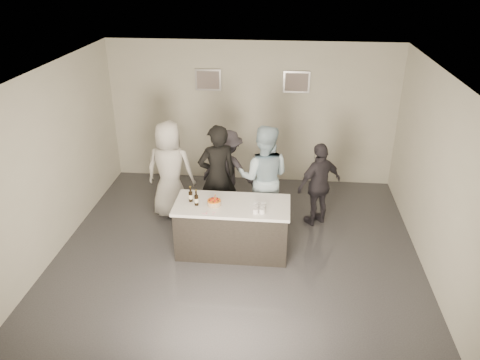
{
  "coord_description": "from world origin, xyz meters",
  "views": [
    {
      "loc": [
        0.69,
        -6.43,
        4.52
      ],
      "look_at": [
        0.0,
        0.5,
        1.15
      ],
      "focal_mm": 35.0,
      "sensor_mm": 36.0,
      "label": 1
    }
  ],
  "objects_px": {
    "person_main_black": "(217,176)",
    "person_main_blue": "(264,177)",
    "person_guest_left": "(170,170)",
    "person_guest_back": "(228,170)",
    "bar_counter": "(232,228)",
    "beer_bottle_b": "(196,198)",
    "beer_bottle_a": "(191,194)",
    "cake": "(214,203)",
    "person_guest_right": "(319,184)"
  },
  "relations": [
    {
      "from": "cake",
      "to": "person_guest_back",
      "type": "bearing_deg",
      "value": 89.08
    },
    {
      "from": "beer_bottle_b",
      "to": "person_main_black",
      "type": "bearing_deg",
      "value": 78.58
    },
    {
      "from": "person_main_black",
      "to": "person_main_blue",
      "type": "xyz_separation_m",
      "value": [
        0.83,
        0.02,
        0.01
      ]
    },
    {
      "from": "bar_counter",
      "to": "person_main_blue",
      "type": "bearing_deg",
      "value": 62.96
    },
    {
      "from": "person_guest_left",
      "to": "person_guest_right",
      "type": "bearing_deg",
      "value": -177.77
    },
    {
      "from": "person_guest_back",
      "to": "person_guest_left",
      "type": "bearing_deg",
      "value": 32.26
    },
    {
      "from": "person_main_black",
      "to": "person_guest_left",
      "type": "height_order",
      "value": "person_main_black"
    },
    {
      "from": "cake",
      "to": "person_guest_right",
      "type": "xyz_separation_m",
      "value": [
        1.74,
        1.15,
        -0.15
      ]
    },
    {
      "from": "beer_bottle_a",
      "to": "person_guest_left",
      "type": "xyz_separation_m",
      "value": [
        -0.61,
        1.11,
        -0.1
      ]
    },
    {
      "from": "person_main_blue",
      "to": "person_guest_right",
      "type": "xyz_separation_m",
      "value": [
        1.0,
        0.18,
        -0.18
      ]
    },
    {
      "from": "person_guest_right",
      "to": "cake",
      "type": "bearing_deg",
      "value": -1.61
    },
    {
      "from": "cake",
      "to": "person_main_blue",
      "type": "bearing_deg",
      "value": 52.42
    },
    {
      "from": "person_main_blue",
      "to": "person_guest_right",
      "type": "bearing_deg",
      "value": -165.65
    },
    {
      "from": "bar_counter",
      "to": "person_guest_back",
      "type": "height_order",
      "value": "person_guest_back"
    },
    {
      "from": "cake",
      "to": "beer_bottle_b",
      "type": "bearing_deg",
      "value": -174.48
    },
    {
      "from": "beer_bottle_b",
      "to": "person_guest_right",
      "type": "relative_size",
      "value": 0.17
    },
    {
      "from": "bar_counter",
      "to": "person_guest_back",
      "type": "xyz_separation_m",
      "value": [
        -0.26,
        1.51,
        0.35
      ]
    },
    {
      "from": "bar_counter",
      "to": "person_guest_left",
      "type": "height_order",
      "value": "person_guest_left"
    },
    {
      "from": "bar_counter",
      "to": "person_guest_back",
      "type": "distance_m",
      "value": 1.57
    },
    {
      "from": "person_main_black",
      "to": "person_guest_left",
      "type": "distance_m",
      "value": 0.96
    },
    {
      "from": "beer_bottle_b",
      "to": "person_guest_right",
      "type": "height_order",
      "value": "person_guest_right"
    },
    {
      "from": "beer_bottle_a",
      "to": "person_guest_back",
      "type": "xyz_separation_m",
      "value": [
        0.42,
        1.48,
        -0.23
      ]
    },
    {
      "from": "cake",
      "to": "beer_bottle_b",
      "type": "distance_m",
      "value": 0.3
    },
    {
      "from": "cake",
      "to": "beer_bottle_a",
      "type": "bearing_deg",
      "value": 167.39
    },
    {
      "from": "person_main_blue",
      "to": "person_guest_back",
      "type": "bearing_deg",
      "value": -36.34
    },
    {
      "from": "person_guest_left",
      "to": "person_guest_back",
      "type": "relative_size",
      "value": 1.16
    },
    {
      "from": "beer_bottle_a",
      "to": "person_main_blue",
      "type": "height_order",
      "value": "person_main_blue"
    },
    {
      "from": "cake",
      "to": "person_guest_left",
      "type": "bearing_deg",
      "value": 130.04
    },
    {
      "from": "beer_bottle_b",
      "to": "person_main_black",
      "type": "height_order",
      "value": "person_main_black"
    },
    {
      "from": "bar_counter",
      "to": "beer_bottle_a",
      "type": "height_order",
      "value": "beer_bottle_a"
    },
    {
      "from": "person_main_black",
      "to": "beer_bottle_a",
      "type": "bearing_deg",
      "value": 45.26
    },
    {
      "from": "bar_counter",
      "to": "cake",
      "type": "distance_m",
      "value": 0.57
    },
    {
      "from": "beer_bottle_a",
      "to": "person_guest_right",
      "type": "distance_m",
      "value": 2.39
    },
    {
      "from": "person_main_blue",
      "to": "cake",
      "type": "bearing_deg",
      "value": 56.28
    },
    {
      "from": "beer_bottle_b",
      "to": "person_guest_back",
      "type": "bearing_deg",
      "value": 79.19
    },
    {
      "from": "beer_bottle_a",
      "to": "person_main_black",
      "type": "distance_m",
      "value": 0.92
    },
    {
      "from": "person_main_blue",
      "to": "bar_counter",
      "type": "bearing_deg",
      "value": 66.82
    },
    {
      "from": "beer_bottle_a",
      "to": "person_guest_right",
      "type": "xyz_separation_m",
      "value": [
        2.13,
        1.06,
        -0.24
      ]
    },
    {
      "from": "cake",
      "to": "person_main_black",
      "type": "bearing_deg",
      "value": 95.03
    },
    {
      "from": "beer_bottle_a",
      "to": "person_guest_back",
      "type": "relative_size",
      "value": 0.16
    },
    {
      "from": "person_main_black",
      "to": "person_main_blue",
      "type": "distance_m",
      "value": 0.83
    },
    {
      "from": "person_guest_right",
      "to": "person_guest_left",
      "type": "bearing_deg",
      "value": -36.1
    },
    {
      "from": "bar_counter",
      "to": "person_guest_back",
      "type": "bearing_deg",
      "value": 99.7
    },
    {
      "from": "person_main_black",
      "to": "person_guest_right",
      "type": "height_order",
      "value": "person_main_black"
    },
    {
      "from": "bar_counter",
      "to": "cake",
      "type": "height_order",
      "value": "cake"
    },
    {
      "from": "cake",
      "to": "person_main_blue",
      "type": "relative_size",
      "value": 0.11
    },
    {
      "from": "person_guest_left",
      "to": "person_main_black",
      "type": "bearing_deg",
      "value": 168.02
    },
    {
      "from": "bar_counter",
      "to": "person_guest_back",
      "type": "relative_size",
      "value": 1.16
    },
    {
      "from": "person_main_blue",
      "to": "person_guest_back",
      "type": "height_order",
      "value": "person_main_blue"
    },
    {
      "from": "beer_bottle_b",
      "to": "person_guest_back",
      "type": "height_order",
      "value": "person_guest_back"
    }
  ]
}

